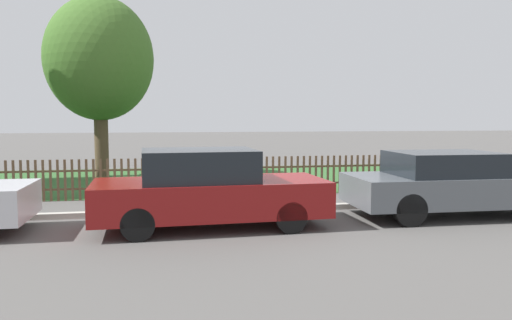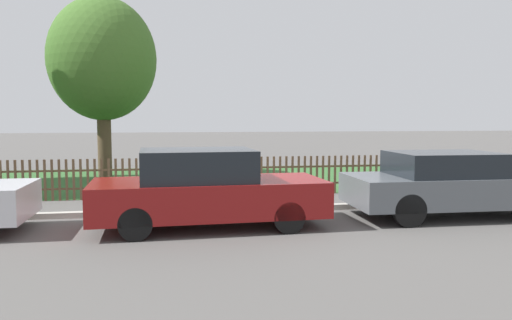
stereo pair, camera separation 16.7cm
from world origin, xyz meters
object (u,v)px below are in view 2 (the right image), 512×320
Objects in this scene: parked_car_navy_estate at (206,189)px; covered_motorcycle at (198,178)px; parked_car_red_compact at (450,183)px; tree_behind_motorcycle at (102,60)px.

parked_car_navy_estate reaches higher than covered_motorcycle.
parked_car_navy_estate is 5.19m from parked_car_red_compact.
parked_car_navy_estate is 9.96m from tree_behind_motorcycle.
parked_car_navy_estate is at bearing -71.46° from tree_behind_motorcycle.
parked_car_navy_estate is 2.53m from covered_motorcycle.
parked_car_red_compact is 2.25× the size of covered_motorcycle.
parked_car_navy_estate is at bearing -177.04° from parked_car_red_compact.
covered_motorcycle is 7.82m from tree_behind_motorcycle.
covered_motorcycle is (-0.02, 2.53, -0.09)m from parked_car_navy_estate.
tree_behind_motorcycle is (-2.96, 6.35, 3.47)m from covered_motorcycle.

